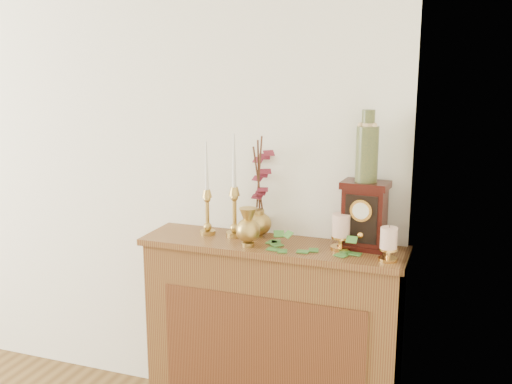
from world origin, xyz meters
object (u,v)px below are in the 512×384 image
at_px(candlestick_center, 234,203).
at_px(mantel_clock, 364,216).
at_px(bud_vase, 248,228).
at_px(ginger_jar, 261,190).
at_px(ceramic_vase, 367,150).
at_px(candlestick_left, 207,205).

relative_size(candlestick_center, mantel_clock, 1.62).
distance_m(bud_vase, ginger_jar, 0.24).
height_order(bud_vase, ceramic_vase, ceramic_vase).
xyz_separation_m(candlestick_center, mantel_clock, (0.61, 0.03, -0.01)).
relative_size(bud_vase, ceramic_vase, 0.57).
distance_m(candlestick_left, mantel_clock, 0.75).
height_order(candlestick_center, ceramic_vase, ceramic_vase).
bearing_deg(bud_vase, ginger_jar, 92.38).
bearing_deg(ceramic_vase, mantel_clock, -94.34).
xyz_separation_m(bud_vase, ceramic_vase, (0.50, 0.16, 0.36)).
bearing_deg(candlestick_left, candlestick_center, 5.97).
bearing_deg(mantel_clock, ginger_jar, 178.91).
bearing_deg(ceramic_vase, bud_vase, -162.31).
distance_m(candlestick_left, ginger_jar, 0.27).
height_order(candlestick_left, candlestick_center, candlestick_center).
relative_size(candlestick_center, ginger_jar, 1.01).
bearing_deg(candlestick_center, ginger_jar, 33.74).
relative_size(candlestick_left, ceramic_vase, 1.44).
bearing_deg(bud_vase, candlestick_left, 155.35).
xyz_separation_m(candlestick_left, bud_vase, (0.25, -0.12, -0.06)).
xyz_separation_m(bud_vase, mantel_clock, (0.50, 0.16, 0.06)).
bearing_deg(ginger_jar, bud_vase, -87.62).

